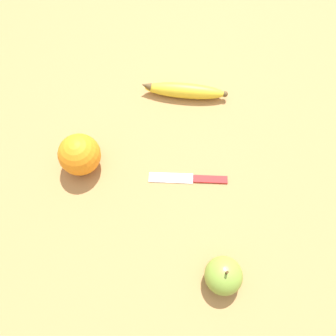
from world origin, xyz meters
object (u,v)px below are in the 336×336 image
at_px(banana, 184,91).
at_px(paring_knife, 191,178).
at_px(apple, 223,276).
at_px(orange, 80,155).

height_order(banana, paring_knife, banana).
xyz_separation_m(banana, paring_knife, (-0.19, 0.11, -0.01)).
height_order(banana, apple, apple).
bearing_deg(orange, apple, -164.14).
height_order(banana, orange, orange).
distance_m(orange, apple, 0.37).
bearing_deg(apple, orange, 15.86).
distance_m(banana, orange, 0.29).
height_order(orange, apple, orange).
bearing_deg(apple, banana, -25.82).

